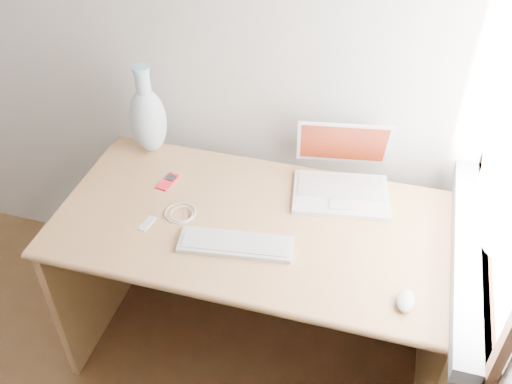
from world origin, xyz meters
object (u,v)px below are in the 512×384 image
(desk, at_px, (262,248))
(laptop, at_px, (344,177))
(external_keyboard, at_px, (235,244))
(vase, at_px, (148,118))

(desk, xyz_separation_m, laptop, (0.26, 0.18, 0.27))
(laptop, distance_m, external_keyboard, 0.50)
(laptop, height_order, external_keyboard, laptop)
(external_keyboard, bearing_deg, vase, 130.78)
(desk, distance_m, external_keyboard, 0.31)
(desk, distance_m, laptop, 0.41)
(vase, bearing_deg, desk, -22.42)
(external_keyboard, bearing_deg, desk, 73.65)
(external_keyboard, height_order, vase, vase)
(laptop, relative_size, external_keyboard, 0.98)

